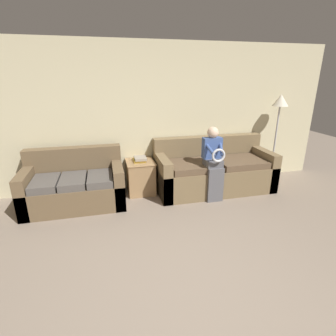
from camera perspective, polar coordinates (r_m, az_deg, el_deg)
name	(u,v)px	position (r m, az deg, el deg)	size (l,w,h in m)	color
ground_plane	(206,332)	(2.55, 8.18, -31.86)	(14.00, 14.00, 0.00)	gray
wall_back	(143,118)	(4.73, -5.53, 10.74)	(7.07, 0.06, 2.55)	beige
couch_main	(213,171)	(4.85, 9.79, -0.68)	(2.08, 0.91, 0.92)	brown
couch_side	(75,186)	(4.48, -19.58, -3.67)	(1.53, 0.87, 0.88)	brown
child_left_seated	(214,160)	(4.35, 9.88, 1.65)	(0.32, 0.38, 1.21)	#56565B
side_shelf	(141,176)	(4.67, -5.98, -1.84)	(0.48, 0.52, 0.58)	#9E7A51
book_stack	(140,159)	(4.56, -6.17, 1.92)	(0.22, 0.26, 0.08)	gold
floor_lamp	(279,110)	(5.42, 23.08, 11.57)	(0.29, 0.29, 1.66)	#2D2B28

